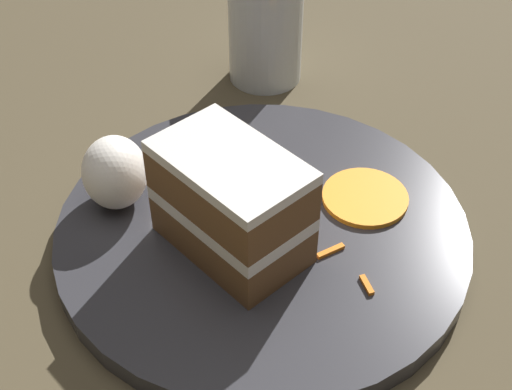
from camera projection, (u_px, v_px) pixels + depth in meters
name	position (u px, v px, depth m)	size (l,w,h in m)	color
ground_plane	(264.00, 283.00, 0.53)	(6.00, 6.00, 0.00)	#4C4742
dining_table	(265.00, 274.00, 0.53)	(0.94, 1.08, 0.02)	#4C422D
plate	(256.00, 231.00, 0.53)	(0.31, 0.31, 0.02)	#333338
cake_slice	(231.00, 203.00, 0.48)	(0.12, 0.12, 0.08)	brown
cream_dollop	(115.00, 172.00, 0.53)	(0.05, 0.05, 0.06)	white
orange_garnish	(365.00, 197.00, 0.54)	(0.07, 0.07, 0.00)	orange
carrot_shreds_scatter	(302.00, 221.00, 0.53)	(0.13, 0.12, 0.00)	orange
drinking_glass	(265.00, 37.00, 0.68)	(0.07, 0.07, 0.10)	silver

